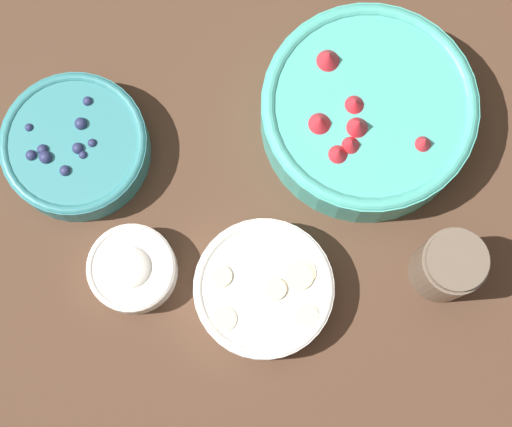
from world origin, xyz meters
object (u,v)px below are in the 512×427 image
(bowl_blueberries, at_px, (75,146))
(bowl_cream, at_px, (132,269))
(bowl_bananas, at_px, (264,289))
(jar_chocolate, at_px, (447,266))
(bowl_strawberries, at_px, (367,112))

(bowl_blueberries, bearing_deg, bowl_cream, -57.55)
(bowl_bananas, bearing_deg, jar_chocolate, 13.12)
(bowl_blueberries, bearing_deg, bowl_strawberries, 12.81)
(bowl_strawberries, height_order, bowl_bananas, bowl_strawberries)
(bowl_blueberries, distance_m, jar_chocolate, 0.48)
(bowl_cream, height_order, jar_chocolate, jar_chocolate)
(bowl_bananas, bearing_deg, bowl_strawberries, 66.08)
(bowl_blueberries, distance_m, bowl_cream, 0.17)
(bowl_bananas, relative_size, jar_chocolate, 1.64)
(bowl_strawberries, relative_size, bowl_bananas, 1.58)
(jar_chocolate, bearing_deg, bowl_strawberries, 121.42)
(jar_chocolate, bearing_deg, bowl_cream, -173.49)
(bowl_strawberries, distance_m, jar_chocolate, 0.21)
(bowl_strawberries, height_order, jar_chocolate, jar_chocolate)
(bowl_bananas, bearing_deg, bowl_blueberries, 149.18)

